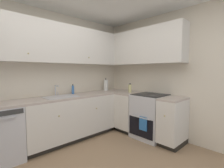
# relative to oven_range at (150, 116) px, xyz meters

# --- Properties ---
(wall_back) EXTENTS (3.97, 0.05, 2.53)m
(wall_back) POSITION_rel_oven_range_xyz_m (-1.65, 1.37, 0.82)
(wall_back) COLOR beige
(wall_back) RESTS_ON ground_plane
(wall_right) EXTENTS (0.05, 3.59, 2.53)m
(wall_right) POSITION_rel_oven_range_xyz_m (0.31, -0.40, 0.82)
(wall_right) COLOR beige
(wall_right) RESTS_ON ground_plane
(lower_cabinets_back) EXTENTS (1.82, 0.62, 0.85)m
(lower_cabinets_back) POSITION_rel_oven_range_xyz_m (-1.23, 1.04, -0.02)
(lower_cabinets_back) COLOR silver
(lower_cabinets_back) RESTS_ON ground_plane
(countertop_back) EXTENTS (3.02, 0.60, 0.03)m
(countertop_back) POSITION_rel_oven_range_xyz_m (-1.23, 1.04, 0.42)
(countertop_back) COLOR #B7A89E
(countertop_back) RESTS_ON lower_cabinets_back
(lower_cabinets_right) EXTENTS (0.62, 1.41, 0.85)m
(lower_cabinets_right) POSITION_rel_oven_range_xyz_m (-0.02, 0.06, -0.02)
(lower_cabinets_right) COLOR silver
(lower_cabinets_right) RESTS_ON ground_plane
(countertop_right) EXTENTS (0.60, 1.41, 0.03)m
(countertop_right) POSITION_rel_oven_range_xyz_m (-0.02, 0.06, 0.42)
(countertop_right) COLOR #B7A89E
(countertop_right) RESTS_ON lower_cabinets_right
(oven_range) EXTENTS (0.68, 0.62, 1.03)m
(oven_range) POSITION_rel_oven_range_xyz_m (0.00, 0.00, 0.00)
(oven_range) COLOR silver
(oven_range) RESTS_ON ground_plane
(upper_cabinets_back) EXTENTS (2.70, 0.34, 0.74)m
(upper_cabinets_back) POSITION_rel_oven_range_xyz_m (-1.39, 1.18, 1.44)
(upper_cabinets_back) COLOR silver
(upper_cabinets_right) EXTENTS (0.32, 1.96, 0.74)m
(upper_cabinets_right) POSITION_rel_oven_range_xyz_m (0.12, 0.36, 1.44)
(upper_cabinets_right) COLOR silver
(sink) EXTENTS (0.59, 0.40, 0.10)m
(sink) POSITION_rel_oven_range_xyz_m (-1.45, 1.01, 0.39)
(sink) COLOR #B7B7BC
(sink) RESTS_ON countertop_back
(faucet) EXTENTS (0.07, 0.16, 0.21)m
(faucet) POSITION_rel_oven_range_xyz_m (-1.44, 1.22, 0.56)
(faucet) COLOR silver
(faucet) RESTS_ON countertop_back
(soap_bottle) EXTENTS (0.05, 0.05, 0.21)m
(soap_bottle) POSITION_rel_oven_range_xyz_m (-1.07, 1.22, 0.52)
(soap_bottle) COLOR #3F72BF
(soap_bottle) RESTS_ON countertop_back
(paper_towel_roll) EXTENTS (0.11, 0.11, 0.32)m
(paper_towel_roll) POSITION_rel_oven_range_xyz_m (-0.16, 1.20, 0.56)
(paper_towel_roll) COLOR white
(paper_towel_roll) RESTS_ON countertop_back
(oil_bottle) EXTENTS (0.07, 0.07, 0.21)m
(oil_bottle) POSITION_rel_oven_range_xyz_m (-0.02, 0.53, 0.53)
(oil_bottle) COLOR beige
(oil_bottle) RESTS_ON countertop_right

